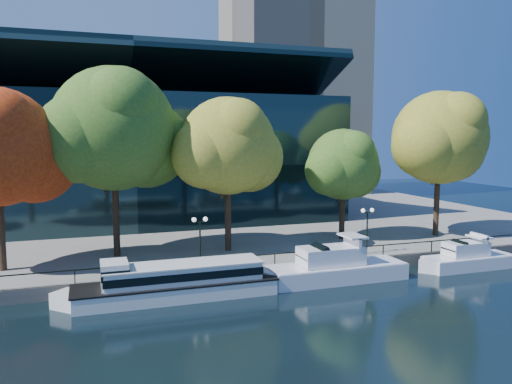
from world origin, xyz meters
name	(u,v)px	position (x,y,z in m)	size (l,w,h in m)	color
ground	(225,297)	(0.00, 0.00, 0.00)	(160.00, 160.00, 0.00)	black
promenade	(156,214)	(0.00, 36.38, 0.50)	(90.00, 67.08, 1.00)	slate
railing	(214,259)	(0.00, 3.25, 1.94)	(88.20, 0.08, 0.99)	black
convention_building	(127,158)	(-4.00, 31.79, 8.51)	(50.00, 24.57, 21.43)	black
office_tower	(291,18)	(28.00, 55.00, 33.02)	(22.50, 22.50, 65.90)	gray
tour_boat	(171,281)	(-3.63, 0.87, 1.24)	(15.38, 3.43, 2.92)	silver
cruiser_near	(331,267)	(8.85, 0.97, 1.10)	(12.27, 3.16, 3.55)	white
cruiser_far	(466,258)	(21.39, 0.56, 0.94)	(9.07, 2.51, 2.96)	white
tree_2	(116,132)	(-6.48, 10.71, 11.66)	(13.02, 10.67, 16.09)	black
tree_3	(230,148)	(3.11, 9.57, 10.23)	(10.79, 8.85, 13.73)	black
tree_4	(344,166)	(15.32, 10.91, 8.34)	(8.82, 7.23, 11.02)	black
tree_5	(441,140)	(25.52, 9.32, 10.91)	(11.89, 9.75, 14.87)	black
lamp_1	(200,230)	(-0.77, 4.50, 3.98)	(1.26, 0.36, 4.03)	black
lamp_2	(367,220)	(14.13, 4.50, 3.98)	(1.26, 0.36, 4.03)	black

